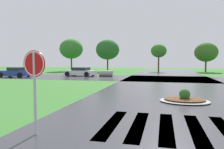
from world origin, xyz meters
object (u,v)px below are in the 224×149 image
Objects in this scene: car_silver_hatch at (15,72)px; drainage_pipe_stack at (106,73)px; stop_sign at (34,72)px; median_island at (185,99)px; car_dark_suv at (80,72)px.

car_silver_hatch is 11.73m from drainage_pipe_stack.
stop_sign is at bearing -80.11° from drainage_pipe_stack.
stop_sign is 1.33× the size of drainage_pipe_stack.
car_dark_suv is at bearing 127.26° from median_island.
median_island is 0.57× the size of car_dark_suv.
car_dark_suv is at bearing -154.46° from car_silver_hatch.
car_dark_suv is 1.08× the size of car_silver_hatch.
drainage_pipe_stack is (-8.53, 16.04, 0.27)m from median_island.
car_silver_hatch reaches higher than median_island.
drainage_pipe_stack is (-3.87, 22.22, -1.40)m from stop_sign.
stop_sign is 23.79m from car_silver_hatch.
drainage_pipe_stack is at bearing -174.30° from car_dark_suv.
car_dark_suv is 8.34m from car_silver_hatch.
median_island is at bearing 133.29° from car_dark_suv.
stop_sign is at bearing -126.99° from median_island.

